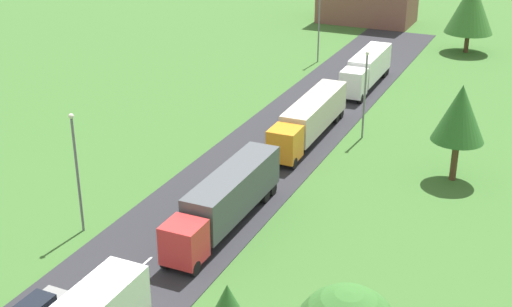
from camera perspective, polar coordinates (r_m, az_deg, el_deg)
The scene contains 9 objects.
road at distance 45.97m, azimuth -9.90°, elevation -9.59°, with size 10.00×140.00×0.06m, color #2B2B30.
truck_second at distance 49.79m, azimuth -2.38°, elevation -3.62°, with size 2.51×13.80×3.76m.
truck_third at distance 64.94m, azimuth 4.35°, elevation 2.89°, with size 2.69×14.77×3.54m.
truck_fourth at distance 80.33m, azimuth 8.88°, elevation 6.76°, with size 2.62×12.47×3.66m.
lamppost_second at distance 49.50m, azimuth -14.19°, elevation -1.11°, with size 0.36×0.36×8.75m.
lamppost_third at distance 64.94m, azimuth 8.74°, elevation 5.02°, with size 0.36×0.36×8.25m.
lamppost_fourth at distance 88.87m, azimuth 5.08°, elevation 10.39°, with size 0.36×0.36×8.83m.
tree_birch at distance 96.70m, azimuth 16.88°, elevation 11.22°, with size 6.17×6.17×9.40m.
tree_pine at distance 57.63m, azimuth 16.06°, elevation 3.10°, with size 4.18×4.18×8.03m.
Camera 1 is at (22.77, -6.82, 24.81)m, focal length 49.83 mm.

